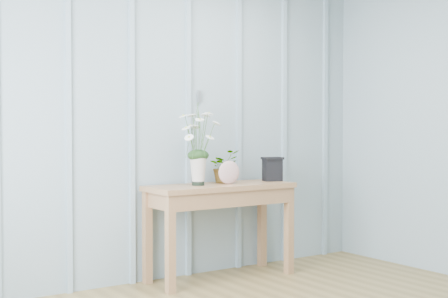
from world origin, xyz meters
TOP-DOWN VIEW (x-y plane):
  - sideboard at (0.40, 1.99)m, footprint 1.20×0.45m
  - daisy_vase at (0.20, 2.00)m, footprint 0.43×0.33m
  - spider_plant at (0.49, 2.09)m, footprint 0.26×0.23m
  - felt_disc_vessel at (0.46, 1.96)m, footprint 0.19×0.08m
  - carved_box at (0.93, 2.00)m, footprint 0.20×0.17m

SIDE VIEW (x-z plane):
  - sideboard at x=0.40m, z-range 0.26..1.01m
  - felt_disc_vessel at x=0.46m, z-range 0.75..0.94m
  - carved_box at x=0.93m, z-range 0.75..0.95m
  - spider_plant at x=0.49m, z-range 0.75..1.02m
  - daisy_vase at x=0.20m, z-range 0.83..1.43m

